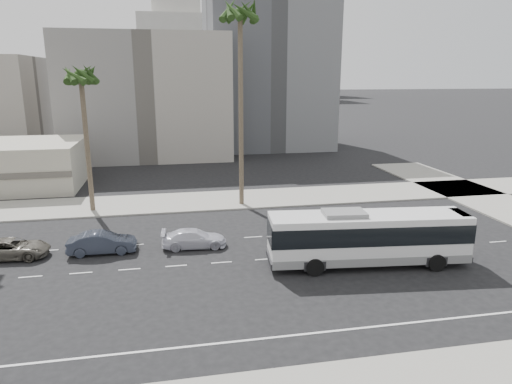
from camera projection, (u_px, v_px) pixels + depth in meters
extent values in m
plane|color=black|center=(307.00, 256.00, 31.86)|extent=(700.00, 700.00, 0.00)
cube|color=gray|center=(262.00, 198.00, 46.59)|extent=(120.00, 7.00, 0.15)
cube|color=gray|center=(148.00, 97.00, 70.25)|extent=(24.00, 18.00, 18.00)
cube|color=#4E5054|center=(266.00, 70.00, 79.55)|extent=(20.00, 20.00, 26.00)
cube|color=silver|center=(178.00, 57.00, 263.87)|extent=(42.00, 42.00, 44.00)
cube|color=#575A5D|center=(264.00, 32.00, 250.15)|extent=(26.00, 26.00, 70.00)
cube|color=#575A5D|center=(294.00, 45.00, 284.48)|extent=(22.00, 22.00, 60.00)
cube|color=silver|center=(368.00, 236.00, 30.01)|extent=(13.19, 4.12, 2.91)
cube|color=black|center=(368.00, 230.00, 29.91)|extent=(13.25, 4.19, 1.23)
cube|color=slate|center=(367.00, 254.00, 30.33)|extent=(13.21, 4.16, 0.56)
cube|color=slate|center=(345.00, 214.00, 29.32)|extent=(2.85, 2.05, 0.34)
cube|color=#262628|center=(455.00, 212.00, 30.81)|extent=(0.87, 2.07, 0.34)
cylinder|color=black|center=(436.00, 260.00, 29.76)|extent=(1.12, 0.34, 1.12)
cylinder|color=black|center=(413.00, 245.00, 32.48)|extent=(1.12, 0.34, 1.12)
cylinder|color=black|center=(319.00, 270.00, 28.32)|extent=(1.12, 0.34, 1.12)
cylinder|color=black|center=(305.00, 252.00, 31.04)|extent=(1.12, 0.34, 1.12)
imported|color=silver|center=(194.00, 238.00, 33.37)|extent=(2.10, 4.75, 1.35)
imported|color=#2D3341|center=(102.00, 243.00, 32.26)|extent=(1.65, 4.68, 1.54)
imported|color=#59554B|center=(12.00, 249.00, 31.41)|extent=(2.55, 5.03, 1.36)
cylinder|color=brown|center=(241.00, 115.00, 42.23)|extent=(0.47, 0.47, 17.22)
cylinder|color=brown|center=(87.00, 147.00, 40.82)|extent=(0.38, 0.38, 11.97)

